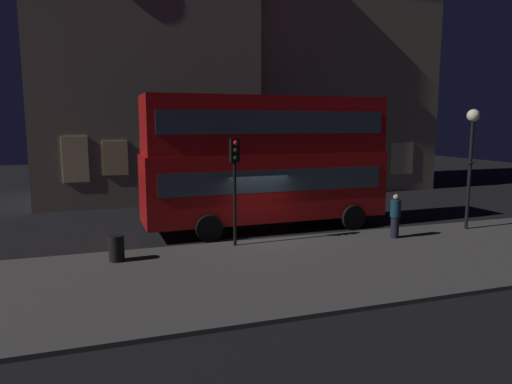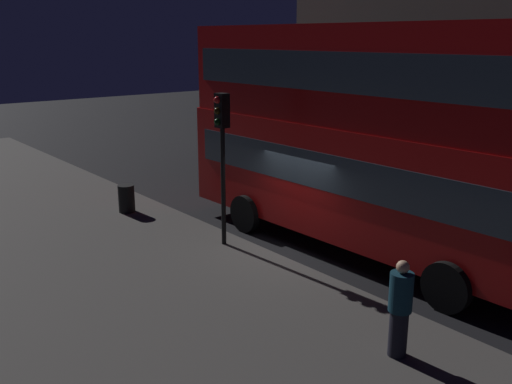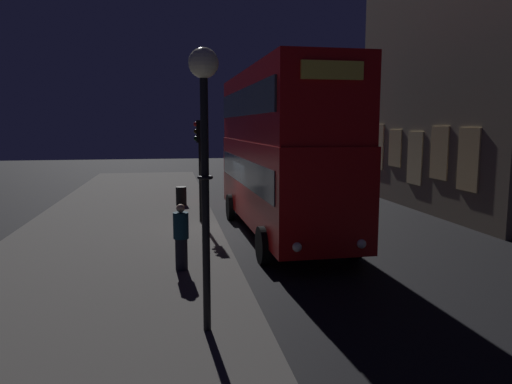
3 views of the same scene
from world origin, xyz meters
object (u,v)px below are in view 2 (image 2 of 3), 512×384
at_px(pedestrian, 400,308).
at_px(litter_bin, 126,198).
at_px(double_decker_bus, 359,129).
at_px(traffic_light_near_kerb, 222,138).

xyz_separation_m(pedestrian, litter_bin, (-10.48, 0.24, -0.45)).
bearing_deg(litter_bin, double_decker_bus, 27.36).
relative_size(double_decker_bus, pedestrian, 6.13).
bearing_deg(double_decker_bus, pedestrian, -41.80).
bearing_deg(litter_bin, pedestrian, -1.29).
bearing_deg(double_decker_bus, litter_bin, -153.66).
bearing_deg(traffic_light_near_kerb, pedestrian, -10.13).
distance_m(double_decker_bus, litter_bin, 7.64).
distance_m(double_decker_bus, pedestrian, 5.83).
relative_size(pedestrian, litter_bin, 2.02).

